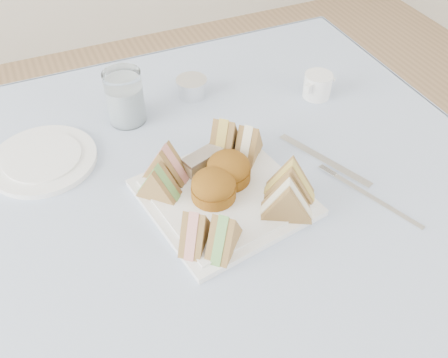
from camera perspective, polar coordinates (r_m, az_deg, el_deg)
name	(u,v)px	position (r m, az deg, el deg)	size (l,w,h in m)	color
table	(227,307)	(1.18, 0.36, -14.38)	(0.90, 0.90, 0.74)	brown
tablecloth	(228,192)	(0.88, 0.46, -1.54)	(1.02, 1.02, 0.01)	#A8C5F0
serving_plate	(224,197)	(0.86, 0.00, -2.11)	(0.25, 0.25, 0.01)	white
sandwich_fl_a	(195,227)	(0.76, -3.34, -5.52)	(0.08, 0.04, 0.07)	olive
sandwich_fl_b	(224,231)	(0.76, -0.01, -6.00)	(0.08, 0.04, 0.07)	olive
sandwich_fr_a	(290,179)	(0.84, 7.60, 0.00)	(0.09, 0.04, 0.08)	olive
sandwich_fr_b	(287,198)	(0.80, 7.25, -2.18)	(0.09, 0.04, 0.08)	olive
sandwich_bl_a	(158,181)	(0.84, -7.57, -0.21)	(0.08, 0.04, 0.07)	olive
sandwich_bl_b	(165,162)	(0.87, -6.71, 1.96)	(0.08, 0.04, 0.07)	olive
sandwich_br_a	(248,141)	(0.91, 2.80, 4.32)	(0.08, 0.04, 0.07)	olive
sandwich_br_b	(224,137)	(0.91, 0.01, 4.87)	(0.09, 0.04, 0.08)	olive
scone_left	(214,187)	(0.83, -1.21, -0.89)	(0.08, 0.08, 0.05)	#8C4B11
scone_right	(229,169)	(0.86, 0.52, 1.15)	(0.08, 0.08, 0.05)	#8C4B11
pastry_slice	(203,161)	(0.89, -2.45, 2.02)	(0.07, 0.03, 0.04)	#C2B48C
side_plate	(43,160)	(0.99, -19.95, 2.07)	(0.20, 0.20, 0.01)	white
water_glass	(125,97)	(1.02, -11.27, 9.17)	(0.08, 0.08, 0.11)	white
tea_strainer	(192,89)	(1.10, -3.70, 10.28)	(0.07, 0.07, 0.04)	white
knife	(324,160)	(0.95, 11.35, 2.14)	(0.02, 0.20, 0.00)	white
fork	(377,201)	(0.90, 17.07, -2.42)	(0.01, 0.18, 0.00)	white
creamer_jug	(317,85)	(1.11, 10.64, 10.46)	(0.06, 0.06, 0.05)	white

